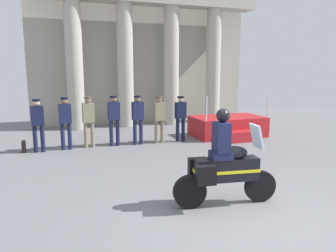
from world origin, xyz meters
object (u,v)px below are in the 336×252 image
officer_in_row_4 (138,116)px  motorcycle_with_rider (223,166)px  officer_in_row_1 (65,119)px  officer_in_row_5 (159,116)px  briefcase_on_ground (24,147)px  officer_in_row_3 (114,116)px  officer_in_row_6 (180,115)px  reviewing_stand (228,127)px  officer_in_row_2 (89,118)px  officer_in_row_0 (38,121)px

officer_in_row_4 → motorcycle_with_rider: 5.58m
officer_in_row_1 → officer_in_row_5: 3.19m
briefcase_on_ground → motorcycle_with_rider: bearing=-54.9°
officer_in_row_3 → officer_in_row_6: bearing=172.0°
reviewing_stand → officer_in_row_4: 3.78m
officer_in_row_3 → briefcase_on_ground: 3.02m
officer_in_row_3 → officer_in_row_5: 1.60m
reviewing_stand → motorcycle_with_rider: 6.73m
reviewing_stand → briefcase_on_ground: bearing=-179.5°
officer_in_row_2 → officer_in_row_3: size_ratio=0.99×
officer_in_row_5 → motorcycle_with_rider: bearing=79.2°
officer_in_row_0 → officer_in_row_6: (4.84, -0.00, -0.03)m
officer_in_row_0 → reviewing_stand: bearing=176.0°
officer_in_row_4 → motorcycle_with_rider: (0.30, -5.56, -0.22)m
officer_in_row_4 → officer_in_row_5: 0.78m
officer_in_row_6 → motorcycle_with_rider: size_ratio=0.79×
officer_in_row_5 → motorcycle_with_rider: (-0.47, -5.54, -0.20)m
officer_in_row_0 → officer_in_row_3: 2.43m
officer_in_row_6 → motorcycle_with_rider: motorcycle_with_rider is taller
reviewing_stand → motorcycle_with_rider: size_ratio=1.32×
officer_in_row_4 → briefcase_on_ground: 3.81m
officer_in_row_6 → briefcase_on_ground: size_ratio=4.60×
officer_in_row_4 → briefcase_on_ground: bearing=-8.2°
officer_in_row_1 → officer_in_row_3: (1.59, 0.02, 0.01)m
officer_in_row_5 → officer_in_row_6: size_ratio=1.02×
reviewing_stand → officer_in_row_5: (-2.94, -0.24, 0.62)m
reviewing_stand → officer_in_row_0: size_ratio=1.62×
reviewing_stand → officer_in_row_0: 7.00m
officer_in_row_1 → briefcase_on_ground: (-1.31, 0.10, -0.84)m
officer_in_row_3 → officer_in_row_4: 0.82m
officer_in_row_5 → officer_in_row_4: bearing=-7.9°
officer_in_row_0 → officer_in_row_2: officer_in_row_2 is taller
reviewing_stand → officer_in_row_1: size_ratio=1.60×
officer_in_row_2 → officer_in_row_5: (2.44, -0.14, -0.02)m
officer_in_row_0 → motorcycle_with_rider: bearing=116.7°
officer_in_row_3 → officer_in_row_4: officer_in_row_3 is taller
officer_in_row_3 → officer_in_row_6: 2.41m
briefcase_on_ground → officer_in_row_5: bearing=-2.3°
officer_in_row_3 → officer_in_row_5: size_ratio=1.03×
reviewing_stand → officer_in_row_6: (-2.13, -0.23, 0.61)m
officer_in_row_3 → officer_in_row_6: size_ratio=1.05×
officer_in_row_3 → officer_in_row_4: (0.81, -0.07, -0.01)m
reviewing_stand → officer_in_row_2: 5.42m
officer_in_row_0 → officer_in_row_1: officer_in_row_1 is taller
officer_in_row_2 → officer_in_row_5: bearing=170.7°
officer_in_row_2 → briefcase_on_ground: 2.22m
officer_in_row_1 → briefcase_on_ground: bearing=-10.3°
officer_in_row_0 → officer_in_row_2: size_ratio=0.99×
reviewing_stand → officer_in_row_6: reviewing_stand is taller
officer_in_row_0 → officer_in_row_3: (2.43, 0.09, 0.02)m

